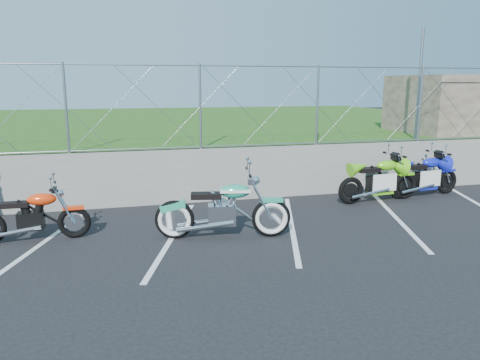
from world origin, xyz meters
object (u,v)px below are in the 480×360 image
object	(u,v)px
naked_orange	(33,218)
sportbike_green	(380,181)
sportbike_blue	(425,178)
cruiser_turquoise	(225,211)

from	to	relation	value
naked_orange	sportbike_green	distance (m)	7.77
naked_orange	sportbike_blue	bearing A→B (deg)	7.22
cruiser_turquoise	sportbike_blue	bearing A→B (deg)	29.76
naked_orange	sportbike_green	size ratio (longest dim) A/B	0.92
cruiser_turquoise	naked_orange	distance (m)	3.49
sportbike_blue	sportbike_green	bearing A→B (deg)	-179.58
sportbike_green	sportbike_blue	distance (m)	1.43
cruiser_turquoise	sportbike_blue	size ratio (longest dim) A/B	1.16
sportbike_green	sportbike_blue	xyz separation A→B (m)	(1.42, 0.19, -0.01)
naked_orange	sportbike_blue	distance (m)	9.20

